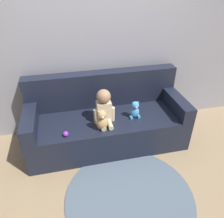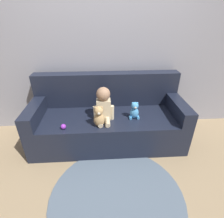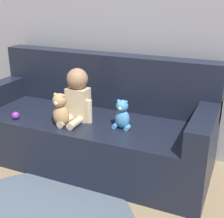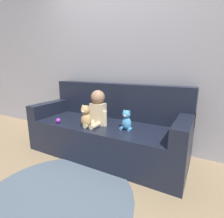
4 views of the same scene
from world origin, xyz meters
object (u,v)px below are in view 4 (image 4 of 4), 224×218
(teddy_bear_brown, at_px, (86,117))
(plush_toy_side, at_px, (126,121))
(toy_ball, at_px, (58,120))
(couch, at_px, (108,130))
(person_baby, at_px, (97,109))

(teddy_bear_brown, distance_m, plush_toy_side, 0.48)
(teddy_bear_brown, relative_size, plush_toy_side, 1.17)
(plush_toy_side, height_order, toy_ball, plush_toy_side)
(plush_toy_side, xyz_separation_m, toy_ball, (-0.88, -0.19, -0.08))
(couch, distance_m, plush_toy_side, 0.44)
(person_baby, bearing_deg, toy_ball, -158.46)
(teddy_bear_brown, distance_m, toy_ball, 0.44)
(couch, relative_size, teddy_bear_brown, 7.47)
(toy_ball, bearing_deg, plush_toy_side, 11.99)
(couch, height_order, teddy_bear_brown, couch)
(couch, bearing_deg, plush_toy_side, -26.69)
(couch, xyz_separation_m, toy_ball, (-0.55, -0.36, 0.15))
(person_baby, xyz_separation_m, teddy_bear_brown, (-0.06, -0.16, -0.07))
(plush_toy_side, bearing_deg, toy_ball, -168.01)
(couch, distance_m, person_baby, 0.37)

